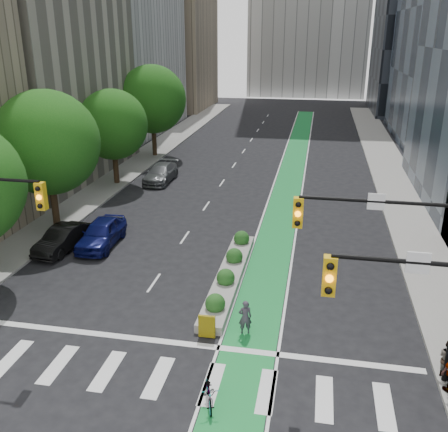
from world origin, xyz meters
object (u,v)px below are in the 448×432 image
at_px(bicycle, 209,392).
at_px(parked_car_left_near, 101,233).
at_px(pedestrian_near, 448,359).
at_px(median_planter, 229,273).
at_px(cyclist, 245,317).
at_px(parked_car_left_far, 161,173).
at_px(parked_car_left_mid, 62,239).

relative_size(bicycle, parked_car_left_near, 0.36).
bearing_deg(parked_car_left_near, pedestrian_near, -30.11).
bearing_deg(pedestrian_near, parked_car_left_near, 43.53).
height_order(median_planter, parked_car_left_near, parked_car_left_near).
relative_size(cyclist, parked_car_left_far, 0.31).
bearing_deg(cyclist, parked_car_left_far, -81.39).
distance_m(parked_car_left_near, parked_car_left_mid, 2.22).
relative_size(median_planter, parked_car_left_far, 2.07).
bearing_deg(bicycle, parked_car_left_mid, 118.06).
bearing_deg(cyclist, parked_car_left_near, -55.35).
xyz_separation_m(bicycle, cyclist, (0.56, 4.40, 0.33)).
distance_m(cyclist, parked_car_left_near, 12.26).
height_order(median_planter, cyclist, cyclist).
relative_size(parked_car_left_near, parked_car_left_far, 0.94).
xyz_separation_m(cyclist, parked_car_left_far, (-10.34, 21.03, -0.06)).
xyz_separation_m(bicycle, parked_car_left_far, (-9.78, 25.42, 0.27)).
relative_size(parked_car_left_near, pedestrian_near, 3.01).
distance_m(bicycle, pedestrian_near, 8.64).
relative_size(median_planter, cyclist, 6.62).
distance_m(bicycle, parked_car_left_mid, 15.51).
bearing_deg(median_planter, cyclist, -72.02).
height_order(parked_car_left_mid, parked_car_left_far, parked_car_left_far).
relative_size(median_planter, pedestrian_near, 6.63).
bearing_deg(parked_car_left_mid, parked_car_left_far, 90.85).
xyz_separation_m(parked_car_left_far, pedestrian_near, (17.95, -22.63, 0.20)).
bearing_deg(parked_car_left_far, pedestrian_near, -51.22).
bearing_deg(cyclist, pedestrian_near, 150.49).
height_order(parked_car_left_near, parked_car_left_mid, parked_car_left_near).
bearing_deg(pedestrian_near, median_planter, 37.00).
bearing_deg(parked_car_left_far, cyclist, -63.44).
distance_m(bicycle, parked_car_left_far, 27.24).
relative_size(bicycle, parked_car_left_far, 0.34).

